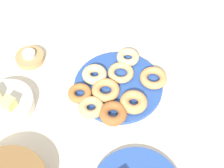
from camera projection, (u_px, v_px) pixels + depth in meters
ground_plane at (118, 87)px, 1.07m from camera, size 2.40×2.40×0.00m
donut_plate at (118, 86)px, 1.07m from camera, size 0.29×0.29×0.01m
donut_0 at (134, 102)px, 1.00m from camera, size 0.12×0.12×0.03m
donut_1 at (153, 78)px, 1.06m from camera, size 0.09×0.09×0.03m
donut_2 at (80, 93)px, 1.03m from camera, size 0.11×0.11×0.02m
donut_3 at (95, 74)px, 1.07m from camera, size 0.11×0.11×0.03m
donut_4 at (128, 57)px, 1.12m from camera, size 0.10×0.10×0.03m
donut_5 at (106, 90)px, 1.03m from camera, size 0.09×0.09×0.03m
donut_6 at (121, 73)px, 1.08m from camera, size 0.10×0.10×0.02m
donut_7 at (91, 107)px, 0.99m from camera, size 0.11×0.11×0.03m
donut_8 at (113, 113)px, 0.98m from camera, size 0.11×0.11×0.03m
candle_holder at (30, 58)px, 1.14m from camera, size 0.10×0.10×0.02m
tealight at (29, 54)px, 1.12m from camera, size 0.04×0.04×0.01m
fruit_bowl at (6, 105)px, 1.00m from camera, size 0.17×0.17×0.04m
melon_chunk_left at (9, 103)px, 0.96m from camera, size 0.05×0.05×0.04m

